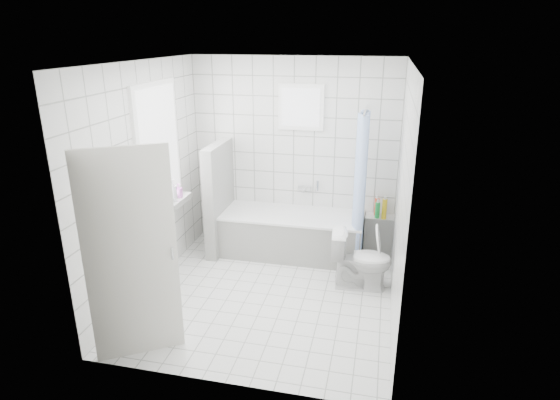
# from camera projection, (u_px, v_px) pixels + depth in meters

# --- Properties ---
(ground) EXTENTS (3.00, 3.00, 0.00)m
(ground) POSITION_uv_depth(u_px,v_px,m) (268.00, 294.00, 5.44)
(ground) COLOR white
(ground) RESTS_ON ground
(ceiling) EXTENTS (3.00, 3.00, 0.00)m
(ceiling) POSITION_uv_depth(u_px,v_px,m) (265.00, 62.00, 4.56)
(ceiling) COLOR white
(ceiling) RESTS_ON ground
(wall_back) EXTENTS (2.80, 0.02, 2.60)m
(wall_back) POSITION_uv_depth(u_px,v_px,m) (294.00, 155.00, 6.38)
(wall_back) COLOR white
(wall_back) RESTS_ON ground
(wall_front) EXTENTS (2.80, 0.02, 2.60)m
(wall_front) POSITION_uv_depth(u_px,v_px,m) (219.00, 247.00, 3.62)
(wall_front) COLOR white
(wall_front) RESTS_ON ground
(wall_left) EXTENTS (0.02, 3.00, 2.60)m
(wall_left) POSITION_uv_depth(u_px,v_px,m) (147.00, 180.00, 5.29)
(wall_left) COLOR white
(wall_left) RESTS_ON ground
(wall_right) EXTENTS (0.02, 3.00, 2.60)m
(wall_right) POSITION_uv_depth(u_px,v_px,m) (401.00, 198.00, 4.71)
(wall_right) COLOR white
(wall_right) RESTS_ON ground
(window_left) EXTENTS (0.01, 0.90, 1.40)m
(window_left) POSITION_uv_depth(u_px,v_px,m) (160.00, 148.00, 5.45)
(window_left) COLOR white
(window_left) RESTS_ON wall_left
(window_back) EXTENTS (0.50, 0.01, 0.50)m
(window_back) POSITION_uv_depth(u_px,v_px,m) (301.00, 107.00, 6.09)
(window_back) COLOR white
(window_back) RESTS_ON wall_back
(window_sill) EXTENTS (0.18, 1.02, 0.08)m
(window_sill) POSITION_uv_depth(u_px,v_px,m) (169.00, 208.00, 5.69)
(window_sill) COLOR white
(window_sill) RESTS_ON wall_left
(door) EXTENTS (0.70, 0.47, 2.00)m
(door) POSITION_uv_depth(u_px,v_px,m) (131.00, 257.00, 4.13)
(door) COLOR silver
(door) RESTS_ON ground
(bathtub) EXTENTS (1.89, 0.77, 0.58)m
(bathtub) POSITION_uv_depth(u_px,v_px,m) (292.00, 234.00, 6.36)
(bathtub) COLOR white
(bathtub) RESTS_ON ground
(partition_wall) EXTENTS (0.15, 0.85, 1.50)m
(partition_wall) POSITION_uv_depth(u_px,v_px,m) (219.00, 198.00, 6.37)
(partition_wall) COLOR white
(partition_wall) RESTS_ON ground
(tiled_ledge) EXTENTS (0.40, 0.24, 0.55)m
(tiled_ledge) POSITION_uv_depth(u_px,v_px,m) (379.00, 235.00, 6.36)
(tiled_ledge) COLOR white
(tiled_ledge) RESTS_ON ground
(toilet) EXTENTS (0.73, 0.45, 0.71)m
(toilet) POSITION_uv_depth(u_px,v_px,m) (361.00, 260.00, 5.49)
(toilet) COLOR white
(toilet) RESTS_ON ground
(curtain_rod) EXTENTS (0.02, 0.80, 0.02)m
(curtain_rod) POSITION_uv_depth(u_px,v_px,m) (366.00, 110.00, 5.58)
(curtain_rod) COLOR silver
(curtain_rod) RESTS_ON wall_back
(shower_curtain) EXTENTS (0.14, 0.48, 1.78)m
(shower_curtain) POSITION_uv_depth(u_px,v_px,m) (361.00, 185.00, 5.76)
(shower_curtain) COLOR #4A79D9
(shower_curtain) RESTS_ON curtain_rod
(tub_faucet) EXTENTS (0.18, 0.06, 0.06)m
(tub_faucet) POSITION_uv_depth(u_px,v_px,m) (304.00, 188.00, 6.46)
(tub_faucet) COLOR silver
(tub_faucet) RESTS_ON wall_back
(sill_bottles) EXTENTS (0.19, 0.75, 0.30)m
(sill_bottles) POSITION_uv_depth(u_px,v_px,m) (166.00, 197.00, 5.56)
(sill_bottles) COLOR pink
(sill_bottles) RESTS_ON window_sill
(ledge_bottles) EXTENTS (0.16, 0.17, 0.27)m
(ledge_bottles) POSITION_uv_depth(u_px,v_px,m) (380.00, 209.00, 6.19)
(ledge_bottles) COLOR green
(ledge_bottles) RESTS_ON tiled_ledge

